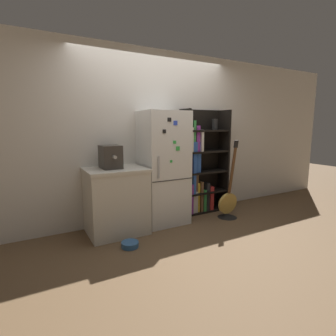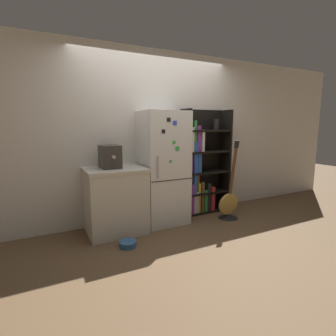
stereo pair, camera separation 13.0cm
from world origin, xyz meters
name	(u,v)px [view 2 (the right image)]	position (x,y,z in m)	size (l,w,h in m)	color
ground_plane	(169,225)	(0.00, 0.00, 0.00)	(16.00, 16.00, 0.00)	brown
wall_back	(155,136)	(0.00, 0.47, 1.30)	(8.00, 0.05, 2.60)	silver
refrigerator	(164,168)	(0.00, 0.17, 0.84)	(0.65, 0.58, 1.68)	white
bookshelf	(200,169)	(0.76, 0.32, 0.75)	(0.83, 0.31, 1.73)	black
kitchen_counter	(116,200)	(-0.75, 0.14, 0.45)	(0.80, 0.64, 0.90)	beige
espresso_machine	(110,157)	(-0.80, 0.17, 1.05)	(0.25, 0.37, 0.31)	#38332D
guitar	(229,207)	(0.99, -0.16, 0.18)	(0.35, 0.31, 1.25)	black
pet_bowl	(128,244)	(-0.76, -0.39, 0.04)	(0.21, 0.21, 0.07)	#3366A5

